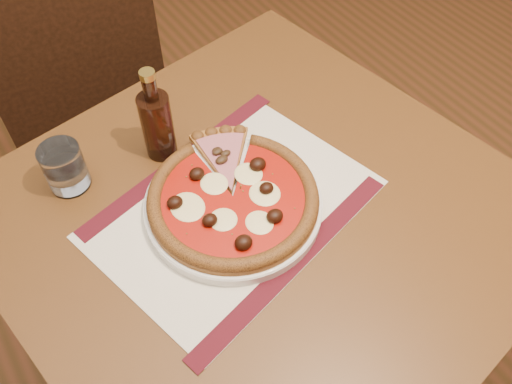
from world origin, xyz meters
TOP-DOWN VIEW (x-y plane):
  - table at (0.48, -0.54)m, footprint 0.91×0.91m
  - chair_far at (0.41, 0.22)m, footprint 0.46×0.46m
  - placemat at (0.45, -0.51)m, footprint 0.50×0.41m
  - plate at (0.45, -0.51)m, footprint 0.29×0.29m
  - pizza at (0.45, -0.51)m, footprint 0.28×0.28m
  - ham_slice at (0.50, -0.43)m, footprint 0.10×0.15m
  - water_glass at (0.25, -0.31)m, footprint 0.09×0.09m
  - bottle at (0.41, -0.33)m, footprint 0.05×0.05m

SIDE VIEW (x-z plane):
  - chair_far at x=0.41m, z-range 0.06..0.92m
  - table at x=0.48m, z-range 0.27..1.02m
  - placemat at x=0.45m, z-range 0.75..0.75m
  - plate at x=0.45m, z-range 0.75..0.77m
  - ham_slice at x=0.50m, z-range 0.77..0.79m
  - pizza at x=0.45m, z-range 0.76..0.80m
  - water_glass at x=0.25m, z-range 0.75..0.83m
  - bottle at x=0.41m, z-range 0.73..0.91m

